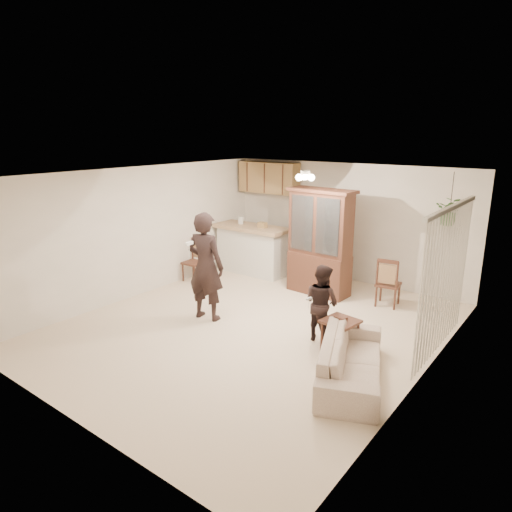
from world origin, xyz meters
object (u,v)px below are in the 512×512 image
Objects in this scene: china_hutch at (320,243)px; chair_hutch_left at (300,271)px; child at (322,299)px; sofa at (352,354)px; chair_hutch_right at (388,292)px; adult at (206,268)px; side_table at (340,336)px; chair_bar at (194,269)px.

china_hutch reaches higher than chair_hutch_left.
child is 0.65× the size of china_hutch.
chair_hutch_left is at bearing 19.57° from sofa.
chair_hutch_right is (-0.62, 2.81, -0.10)m from sofa.
sofa is at bearing 94.34° from chair_hutch_right.
chair_hutch_left is 1.18× the size of chair_hutch_right.
child is (1.99, 0.44, -0.22)m from adult.
sofa reaches higher than side_table.
sofa is 0.74m from side_table.
sofa is 2.07× the size of chair_bar.
chair_hutch_right is at bearing 50.33° from chair_hutch_left.
side_table is at bearing -50.67° from china_hutch.
china_hutch reaches higher than chair_bar.
chair_hutch_right reaches higher than chair_bar.
chair_hutch_right reaches higher than sofa.
chair_hutch_left is at bearing 132.63° from side_table.
side_table is 0.61× the size of chair_hutch_right.
sofa is at bearing -50.19° from china_hutch.
chair_bar is 2.29m from chair_hutch_left.
chair_bar is at bearing -98.56° from chair_hutch_left.
adult is 2.22m from chair_bar.
adult is at bearing -174.65° from side_table.
chair_hutch_left is (-0.56, 0.20, -0.72)m from china_hutch.
child reaches higher than chair_hutch_right.
adult is 2.05m from child.
china_hutch is at bearing 126.42° from side_table.
sofa is at bearing 163.95° from adult.
chair_bar is at bearing 7.97° from chair_hutch_right.
adult is 1.65× the size of chair_hutch_left.
chair_bar is 0.83× the size of chair_hutch_left.
chair_hutch_left reaches higher than chair_bar.
side_table is (1.52, -2.07, -0.76)m from china_hutch.
adult is at bearing -46.50° from chair_hutch_left.
chair_hutch_left is (1.98, 1.15, 0.05)m from chair_bar.
chair_bar is (-1.64, 1.34, -0.64)m from adult.
chair_hutch_right is at bearing -84.45° from child.
sofa is 3.37m from china_hutch.
china_hutch reaches higher than child.
china_hutch is 2.25× the size of chair_hutch_right.
sofa is at bearing 151.79° from child.
chair_hutch_right is (2.27, 2.47, -0.64)m from adult.
child reaches higher than sofa.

